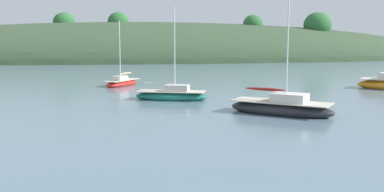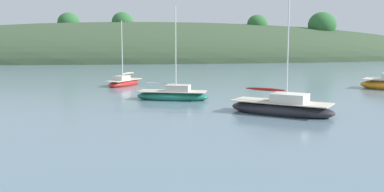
# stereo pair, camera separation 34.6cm
# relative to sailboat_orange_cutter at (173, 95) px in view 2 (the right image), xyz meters

# --- Properties ---
(far_shoreline_hill) EXTENTS (150.00, 36.00, 19.40)m
(far_shoreline_hill) POSITION_rel_sailboat_orange_cutter_xyz_m (0.71, 66.17, -0.31)
(far_shoreline_hill) COLOR #384C33
(far_shoreline_hill) RESTS_ON ground
(sailboat_orange_cutter) EXTENTS (6.12, 3.64, 7.51)m
(sailboat_orange_cutter) POSITION_rel_sailboat_orange_cutter_xyz_m (0.00, 0.00, 0.00)
(sailboat_orange_cutter) COLOR #196B56
(sailboat_orange_cutter) RESTS_ON ground
(sailboat_black_sloop) EXTENTS (6.81, 6.07, 8.84)m
(sailboat_black_sloop) POSITION_rel_sailboat_orange_cutter_xyz_m (6.31, -7.67, 0.06)
(sailboat_black_sloop) COLOR #232328
(sailboat_black_sloop) RESTS_ON ground
(sailboat_cream_ketch) EXTENTS (4.12, 5.09, 6.81)m
(sailboat_cream_ketch) POSITION_rel_sailboat_orange_cutter_xyz_m (-4.06, 11.20, -0.03)
(sailboat_cream_ketch) COLOR red
(sailboat_cream_ketch) RESTS_ON ground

